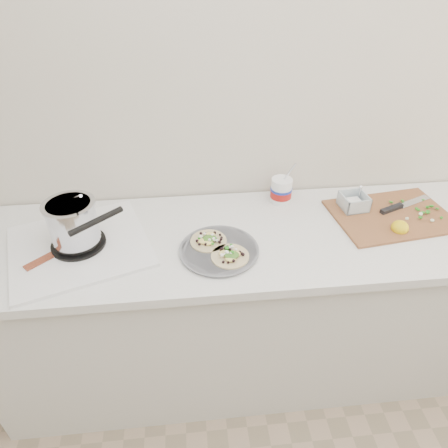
{
  "coord_description": "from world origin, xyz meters",
  "views": [
    {
      "loc": [
        -0.31,
        0.12,
        1.91
      ],
      "look_at": [
        -0.17,
        1.41,
        0.96
      ],
      "focal_mm": 32.0,
      "sensor_mm": 36.0,
      "label": 1
    }
  ],
  "objects": [
    {
      "name": "counter",
      "position": [
        0.0,
        1.43,
        0.45
      ],
      "size": [
        2.44,
        0.66,
        0.9
      ],
      "color": "silver",
      "rests_on": "ground"
    },
    {
      "name": "bacon_plate",
      "position": [
        -0.86,
        1.32,
        0.91
      ],
      "size": [
        0.25,
        0.25,
        0.02
      ],
      "rotation": [
        0.0,
        0.0,
        0.73
      ],
      "color": "beige",
      "rests_on": "counter"
    },
    {
      "name": "cutboard",
      "position": [
        0.56,
        1.49,
        0.92
      ],
      "size": [
        0.54,
        0.41,
        0.08
      ],
      "rotation": [
        0.0,
        0.0,
        0.12
      ],
      "color": "brown",
      "rests_on": "counter"
    },
    {
      "name": "stove",
      "position": [
        -0.75,
        1.4,
        0.98
      ],
      "size": [
        0.64,
        0.62,
        0.25
      ],
      "rotation": [
        0.0,
        0.0,
        0.32
      ],
      "color": "silver",
      "rests_on": "counter"
    },
    {
      "name": "tub",
      "position": [
        0.12,
        1.65,
        0.97
      ],
      "size": [
        0.1,
        0.1,
        0.22
      ],
      "rotation": [
        0.0,
        0.0,
        0.01
      ],
      "color": "white",
      "rests_on": "counter"
    },
    {
      "name": "taco_plate",
      "position": [
        -0.2,
        1.31,
        0.92
      ],
      "size": [
        0.31,
        0.31,
        0.04
      ],
      "rotation": [
        0.0,
        0.0,
        0.37
      ],
      "color": "slate",
      "rests_on": "counter"
    }
  ]
}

